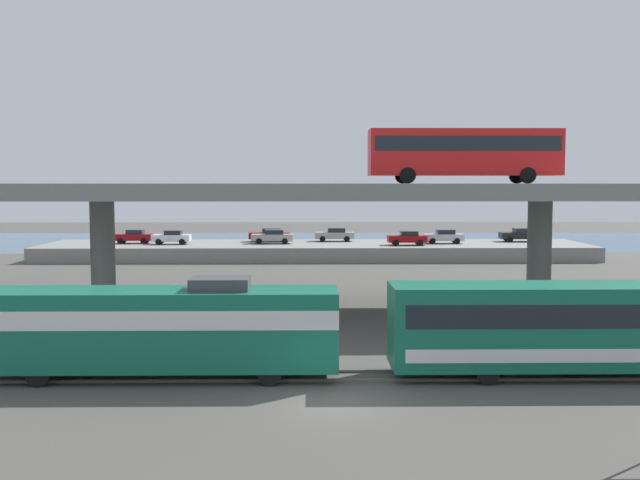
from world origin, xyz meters
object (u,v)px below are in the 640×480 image
at_px(train_locomotive, 142,326).
at_px(parked_car_5, 444,236).
at_px(parked_car_0, 521,235).
at_px(service_truck_west, 613,312).
at_px(transit_bus_on_overpass, 464,151).
at_px(parked_car_7, 172,237).
at_px(parked_car_4, 407,238).
at_px(parked_car_2, 273,236).
at_px(parked_car_6, 134,236).
at_px(parked_car_3, 270,235).
at_px(parked_car_1, 335,234).

relative_size(train_locomotive, parked_car_5, 3.68).
bearing_deg(parked_car_0, service_truck_west, 79.55).
height_order(transit_bus_on_overpass, parked_car_7, transit_bus_on_overpass).
bearing_deg(transit_bus_on_overpass, parked_car_4, 88.88).
height_order(parked_car_2, parked_car_6, same).
distance_m(parked_car_0, parked_car_5, 9.48).
height_order(parked_car_3, parked_car_5, same).
height_order(service_truck_west, parked_car_4, service_truck_west).
bearing_deg(parked_car_1, parked_car_7, 12.45).
height_order(train_locomotive, parked_car_3, train_locomotive).
relative_size(parked_car_0, parked_car_6, 1.16).
bearing_deg(parked_car_1, parked_car_5, 164.34).
bearing_deg(parked_car_5, parked_car_3, -8.77).
bearing_deg(train_locomotive, parked_car_3, -92.77).
bearing_deg(parked_car_2, transit_bus_on_overpass, 112.00).
relative_size(parked_car_0, parked_car_3, 1.02).
height_order(transit_bus_on_overpass, service_truck_west, transit_bus_on_overpass).
distance_m(parked_car_0, parked_car_6, 42.90).
bearing_deg(transit_bus_on_overpass, train_locomotive, -134.58).
bearing_deg(parked_car_7, parked_car_2, -176.40).
xyz_separation_m(service_truck_west, parked_car_5, (-0.48, 44.47, 0.67)).
distance_m(service_truck_west, parked_car_7, 53.07).
bearing_deg(parked_car_1, parked_car_6, 6.82).
bearing_deg(transit_bus_on_overpass, parked_car_5, 81.75).
bearing_deg(parked_car_1, train_locomotive, 79.64).
bearing_deg(parked_car_6, parked_car_0, -177.58).
distance_m(train_locomotive, parked_car_2, 50.96).
bearing_deg(train_locomotive, parked_car_5, -113.07).
xyz_separation_m(parked_car_0, parked_car_5, (-9.15, -2.48, -0.00)).
height_order(transit_bus_on_overpass, parked_car_6, transit_bus_on_overpass).
xyz_separation_m(transit_bus_on_overpass, parked_car_7, (-24.46, 33.21, -7.79)).
bearing_deg(parked_car_4, parked_car_0, -160.63).
bearing_deg(parked_car_3, parked_car_2, 98.70).
xyz_separation_m(parked_car_4, parked_car_5, (4.28, 2.24, -0.00)).
xyz_separation_m(transit_bus_on_overpass, parked_car_3, (-14.13, 36.74, -7.78)).
relative_size(train_locomotive, parked_car_7, 3.91).
height_order(train_locomotive, service_truck_west, train_locomotive).
bearing_deg(service_truck_west, parked_car_0, 79.55).
xyz_separation_m(train_locomotive, service_truck_west, (22.12, 6.31, -0.56)).
distance_m(transit_bus_on_overpass, parked_car_0, 39.68).
distance_m(parked_car_6, parked_car_7, 4.53).
xyz_separation_m(parked_car_0, parked_car_2, (-27.74, -2.40, -0.00)).
relative_size(train_locomotive, parked_car_1, 3.57).
bearing_deg(parked_car_2, parked_car_5, 179.75).
relative_size(service_truck_west, parked_car_7, 1.70).
relative_size(transit_bus_on_overpass, parked_car_3, 2.63).
relative_size(service_truck_west, parked_car_1, 1.55).
bearing_deg(service_truck_west, parked_car_6, 127.15).
relative_size(parked_car_2, parked_car_5, 1.05).
distance_m(parked_car_3, parked_car_6, 14.86).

